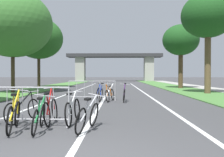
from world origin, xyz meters
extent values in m
cube|color=#477A38|center=(-6.82, 25.13, 0.03)|extent=(3.43, 61.43, 0.05)
cube|color=#477A38|center=(6.82, 25.13, 0.03)|extent=(3.43, 61.43, 0.05)
cube|color=#9E9B93|center=(9.69, 25.13, 0.04)|extent=(2.31, 61.43, 0.08)
cube|color=silver|center=(0.00, 17.77, 0.00)|extent=(0.14, 35.54, 0.01)
cube|color=silver|center=(2.81, 17.77, 0.00)|extent=(0.14, 35.54, 0.01)
cube|color=silver|center=(-2.81, 17.77, 0.00)|extent=(0.14, 35.54, 0.01)
cube|color=#2D2D30|center=(0.00, 50.77, 5.68)|extent=(20.91, 3.70, 0.73)
cube|color=#9E9B93|center=(-7.61, 50.77, 2.66)|extent=(2.00, 2.40, 5.32)
cube|color=#9E9B93|center=(7.61, 50.77, 2.66)|extent=(2.00, 2.40, 5.32)
cylinder|color=#3D2D1E|center=(-7.18, 14.86, 1.50)|extent=(0.28, 0.28, 3.01)
ellipsoid|color=#38702D|center=(-7.18, 14.86, 5.24)|extent=(5.94, 5.94, 5.05)
cylinder|color=#3D2D1E|center=(-7.66, 22.38, 1.67)|extent=(0.31, 0.31, 3.34)
ellipsoid|color=#23561E|center=(-7.66, 22.38, 5.26)|extent=(5.13, 5.13, 4.36)
cylinder|color=brown|center=(7.24, 14.24, 2.11)|extent=(0.44, 0.44, 4.23)
ellipsoid|color=#194719|center=(7.24, 14.24, 5.65)|extent=(3.79, 3.79, 3.22)
cylinder|color=#4C3823|center=(7.11, 21.31, 1.77)|extent=(0.45, 0.45, 3.53)
ellipsoid|color=#194719|center=(7.11, 21.31, 4.90)|extent=(3.64, 3.64, 3.09)
cylinder|color=#ADADB2|center=(-0.50, 3.01, 0.53)|extent=(0.04, 0.04, 1.05)
cube|color=#ADADB2|center=(-0.50, 3.01, 0.01)|extent=(0.06, 0.44, 0.03)
cylinder|color=#ADADB2|center=(-1.74, 3.00, 1.03)|extent=(2.48, 0.05, 0.04)
cylinder|color=#ADADB2|center=(-1.74, 3.00, 0.18)|extent=(2.48, 0.05, 0.04)
cylinder|color=#ADADB2|center=(-2.15, 3.00, 0.61)|extent=(0.02, 0.02, 0.87)
cylinder|color=#ADADB2|center=(-1.74, 3.00, 0.61)|extent=(0.02, 0.02, 0.87)
cylinder|color=#ADADB2|center=(-1.33, 3.01, 0.61)|extent=(0.02, 0.02, 0.87)
cylinder|color=#ADADB2|center=(-0.91, 3.01, 0.61)|extent=(0.02, 0.02, 0.87)
cylinder|color=#ADADB2|center=(-1.84, 9.63, 0.53)|extent=(0.04, 0.04, 1.05)
cube|color=#ADADB2|center=(-1.84, 9.63, 0.01)|extent=(0.08, 0.44, 0.03)
cylinder|color=#ADADB2|center=(0.64, 9.71, 0.53)|extent=(0.04, 0.04, 1.05)
cube|color=#ADADB2|center=(0.64, 9.71, 0.01)|extent=(0.08, 0.44, 0.03)
cylinder|color=#ADADB2|center=(-0.60, 9.67, 1.03)|extent=(2.48, 0.13, 0.04)
cylinder|color=#ADADB2|center=(-0.60, 9.67, 0.18)|extent=(2.48, 0.13, 0.04)
cylinder|color=#ADADB2|center=(-1.42, 9.64, 0.61)|extent=(0.02, 0.02, 0.87)
cylinder|color=#ADADB2|center=(-1.01, 9.65, 0.61)|extent=(0.02, 0.02, 0.87)
cylinder|color=#ADADB2|center=(-0.60, 9.67, 0.61)|extent=(0.02, 0.02, 0.87)
cylinder|color=#ADADB2|center=(-0.18, 9.68, 0.61)|extent=(0.02, 0.02, 0.87)
cylinder|color=#ADADB2|center=(0.23, 9.70, 0.61)|extent=(0.02, 0.02, 0.87)
torus|color=black|center=(1.11, 8.53, 0.34)|extent=(0.11, 0.68, 0.68)
torus|color=black|center=(1.12, 9.61, 0.34)|extent=(0.11, 0.68, 0.68)
cylinder|color=#662884|center=(1.14, 9.04, 0.60)|extent=(0.10, 1.06, 0.56)
cylinder|color=#662884|center=(1.14, 8.84, 0.61)|extent=(0.11, 0.13, 0.66)
cylinder|color=#662884|center=(1.11, 8.70, 0.31)|extent=(0.03, 0.35, 0.08)
cylinder|color=#662884|center=(1.14, 9.59, 0.60)|extent=(0.09, 0.10, 0.53)
cube|color=black|center=(1.16, 8.80, 0.94)|extent=(0.11, 0.24, 0.06)
cylinder|color=#99999E|center=(1.16, 9.56, 0.87)|extent=(0.50, 0.03, 0.07)
torus|color=black|center=(-0.49, 2.89, 0.33)|extent=(0.13, 0.66, 0.66)
torus|color=black|center=(-0.43, 3.91, 0.33)|extent=(0.13, 0.66, 0.66)
cylinder|color=silver|center=(-0.48, 3.38, 0.59)|extent=(0.05, 1.00, 0.56)
cylinder|color=silver|center=(-0.49, 3.18, 0.56)|extent=(0.10, 0.12, 0.58)
cylinder|color=silver|center=(-0.47, 3.05, 0.30)|extent=(0.05, 0.33, 0.08)
cylinder|color=silver|center=(-0.45, 3.89, 0.59)|extent=(0.09, 0.09, 0.53)
cube|color=black|center=(-0.51, 3.15, 0.85)|extent=(0.12, 0.25, 0.06)
cylinder|color=#99999E|center=(-0.47, 3.87, 0.85)|extent=(0.43, 0.05, 0.06)
torus|color=black|center=(-1.61, 1.94, 0.34)|extent=(0.26, 0.68, 0.68)
torus|color=black|center=(-1.87, 2.97, 0.34)|extent=(0.26, 0.68, 0.68)
cylinder|color=gold|center=(-1.71, 2.44, 0.65)|extent=(0.24, 1.02, 0.66)
cylinder|color=gold|center=(-1.66, 2.24, 0.60)|extent=(0.12, 0.11, 0.63)
cylinder|color=gold|center=(-1.65, 2.11, 0.31)|extent=(0.11, 0.34, 0.08)
cylinder|color=gold|center=(-1.83, 2.95, 0.65)|extent=(0.10, 0.08, 0.63)
cube|color=black|center=(-1.63, 2.21, 0.91)|extent=(0.16, 0.26, 0.06)
cylinder|color=#99999E|center=(-1.80, 2.93, 0.96)|extent=(0.47, 0.14, 0.07)
torus|color=black|center=(-2.06, 3.05, 0.31)|extent=(0.25, 0.63, 0.62)
torus|color=black|center=(-1.81, 4.08, 0.31)|extent=(0.25, 0.63, 0.62)
cylinder|color=black|center=(-1.97, 3.55, 0.58)|extent=(0.22, 1.02, 0.57)
cylinder|color=black|center=(-2.02, 3.35, 0.53)|extent=(0.13, 0.11, 0.54)
cylinder|color=black|center=(-2.02, 3.21, 0.29)|extent=(0.11, 0.34, 0.07)
cylinder|color=black|center=(-1.85, 4.06, 0.58)|extent=(0.12, 0.08, 0.54)
cube|color=black|center=(-2.06, 3.32, 0.80)|extent=(0.16, 0.26, 0.06)
cylinder|color=#99999E|center=(-1.89, 4.05, 0.84)|extent=(0.55, 0.16, 0.09)
torus|color=black|center=(-1.04, 1.94, 0.30)|extent=(0.20, 0.61, 0.60)
torus|color=black|center=(-1.19, 2.97, 0.30)|extent=(0.20, 0.61, 0.60)
cylinder|color=#1E7238|center=(-1.08, 2.43, 0.56)|extent=(0.12, 1.01, 0.55)
cylinder|color=#1E7238|center=(-1.05, 2.24, 0.54)|extent=(0.13, 0.11, 0.56)
cylinder|color=#1E7238|center=(-1.07, 2.10, 0.28)|extent=(0.08, 0.34, 0.07)
cylinder|color=#1E7238|center=(-1.15, 2.95, 0.56)|extent=(0.11, 0.08, 0.52)
cube|color=black|center=(-1.01, 2.21, 0.81)|extent=(0.14, 0.25, 0.06)
cylinder|color=#99999E|center=(-1.12, 2.93, 0.82)|extent=(0.53, 0.10, 0.09)
torus|color=black|center=(0.50, 9.69, 0.31)|extent=(0.26, 0.64, 0.63)
torus|color=black|center=(0.28, 8.65, 0.31)|extent=(0.26, 0.64, 0.63)
cylinder|color=orange|center=(0.35, 9.20, 0.61)|extent=(0.34, 1.00, 0.63)
cylinder|color=orange|center=(0.41, 9.40, 0.52)|extent=(0.11, 0.14, 0.51)
cylinder|color=orange|center=(0.47, 9.52, 0.29)|extent=(0.09, 0.34, 0.07)
cylinder|color=orange|center=(0.24, 8.68, 0.61)|extent=(0.12, 0.11, 0.60)
cube|color=black|center=(0.38, 9.44, 0.77)|extent=(0.15, 0.26, 0.06)
cylinder|color=#99999E|center=(0.20, 8.72, 0.91)|extent=(0.46, 0.13, 0.10)
torus|color=black|center=(-0.03, 2.04, 0.32)|extent=(0.27, 0.65, 0.63)
torus|color=black|center=(0.17, 3.01, 0.32)|extent=(0.27, 0.65, 0.63)
cylinder|color=#B7B7BC|center=(0.11, 2.49, 0.57)|extent=(0.32, 0.93, 0.55)
cylinder|color=#B7B7BC|center=(0.06, 2.31, 0.53)|extent=(0.12, 0.14, 0.53)
cylinder|color=#B7B7BC|center=(0.00, 2.20, 0.29)|extent=(0.09, 0.32, 0.07)
cylinder|color=#B7B7BC|center=(0.21, 2.98, 0.57)|extent=(0.12, 0.11, 0.52)
cube|color=black|center=(0.10, 2.27, 0.80)|extent=(0.15, 0.26, 0.07)
cylinder|color=#99999E|center=(0.25, 2.94, 0.83)|extent=(0.45, 0.12, 0.10)
torus|color=black|center=(-0.06, 8.73, 0.35)|extent=(0.35, 0.72, 0.69)
torus|color=black|center=(-0.31, 9.79, 0.35)|extent=(0.35, 0.72, 0.69)
cylinder|color=#1E389E|center=(-0.12, 9.25, 0.62)|extent=(0.17, 1.07, 0.58)
cylinder|color=#1E389E|center=(-0.07, 9.05, 0.61)|extent=(0.20, 0.09, 0.64)
cylinder|color=#1E389E|center=(-0.11, 8.90, 0.32)|extent=(0.12, 0.35, 0.08)
cylinder|color=#1E389E|center=(-0.25, 9.78, 0.62)|extent=(0.16, 0.06, 0.55)
cube|color=black|center=(0.00, 9.03, 0.93)|extent=(0.16, 0.26, 0.07)
cylinder|color=#99999E|center=(-0.19, 9.77, 0.89)|extent=(0.48, 0.14, 0.13)
torus|color=black|center=(-1.05, 2.89, 0.33)|extent=(0.16, 0.67, 0.66)
torus|color=black|center=(-1.11, 3.86, 0.33)|extent=(0.16, 0.67, 0.66)
cylinder|color=red|center=(-1.12, 3.35, 0.65)|extent=(0.18, 0.94, 0.68)
cylinder|color=red|center=(-1.10, 3.16, 0.57)|extent=(0.12, 0.12, 0.57)
cylinder|color=red|center=(-1.06, 3.04, 0.31)|extent=(0.04, 0.32, 0.08)
cylinder|color=red|center=(-1.15, 3.83, 0.65)|extent=(0.12, 0.10, 0.65)
cube|color=black|center=(-1.13, 3.13, 0.85)|extent=(0.12, 0.25, 0.06)
cylinder|color=#99999E|center=(-1.18, 3.80, 0.98)|extent=(0.47, 0.06, 0.09)
camera|label=1|loc=(0.81, -3.40, 1.36)|focal=39.06mm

